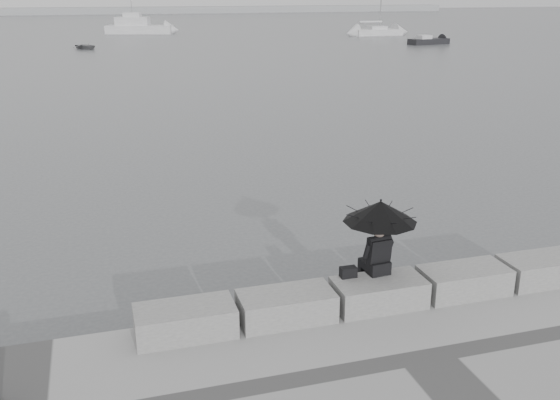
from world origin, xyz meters
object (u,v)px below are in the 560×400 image
object	(u,v)px
sailboat_right	(377,31)
small_motorboat	(429,41)
motor_cruiser	(139,27)
dinghy	(86,46)
seated_person	(380,219)

from	to	relation	value
sailboat_right	small_motorboat	xyz separation A→B (m)	(-0.37, -14.25, -0.22)
small_motorboat	motor_cruiser	bearing A→B (deg)	127.32
small_motorboat	dinghy	size ratio (longest dim) A/B	1.68
sailboat_right	small_motorboat	world-z (taller)	sailboat_right
sailboat_right	dinghy	world-z (taller)	sailboat_right
small_motorboat	dinghy	distance (m)	36.77
sailboat_right	motor_cruiser	bearing A→B (deg)	152.96
seated_person	motor_cruiser	xyz separation A→B (m)	(2.26, 80.86, -1.14)
motor_cruiser	dinghy	size ratio (longest dim) A/B	3.19
dinghy	sailboat_right	bearing A→B (deg)	-24.70
small_motorboat	dinghy	xyz separation A→B (m)	(-36.45, 4.80, -0.07)
sailboat_right	motor_cruiser	distance (m)	32.19
seated_person	dinghy	size ratio (longest dim) A/B	0.48
seated_person	motor_cruiser	distance (m)	80.90
seated_person	sailboat_right	size ratio (longest dim) A/B	0.11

